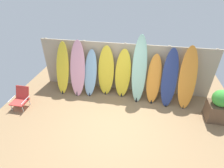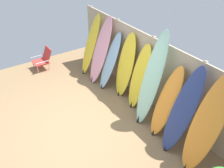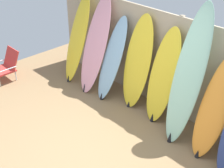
# 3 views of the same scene
# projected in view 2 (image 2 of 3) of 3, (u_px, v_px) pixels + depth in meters

# --- Properties ---
(ground) EXTENTS (7.68, 7.68, 0.00)m
(ground) POSITION_uv_depth(u_px,v_px,m) (80.00, 129.00, 5.73)
(ground) COLOR #8E704C
(fence_back) EXTENTS (6.08, 0.11, 1.80)m
(fence_back) POSITION_uv_depth(u_px,v_px,m) (150.00, 71.00, 6.16)
(fence_back) COLOR tan
(fence_back) RESTS_ON ground
(surfboard_yellow_0) EXTENTS (0.47, 0.70, 1.80)m
(surfboard_yellow_0) POSITION_uv_depth(u_px,v_px,m) (90.00, 45.00, 7.45)
(surfboard_yellow_0) COLOR yellow
(surfboard_yellow_0) RESTS_ON ground
(surfboard_pink_1) EXTENTS (0.60, 0.81, 1.87)m
(surfboard_pink_1) POSITION_uv_depth(u_px,v_px,m) (101.00, 51.00, 7.04)
(surfboard_pink_1) COLOR pink
(surfboard_pink_1) RESTS_ON ground
(surfboard_skyblue_2) EXTENTS (0.49, 0.70, 1.58)m
(surfboard_skyblue_2) POSITION_uv_depth(u_px,v_px,m) (110.00, 62.00, 6.82)
(surfboard_skyblue_2) COLOR #8CB7D6
(surfboard_skyblue_2) RESTS_ON ground
(surfboard_yellow_3) EXTENTS (0.57, 0.47, 1.73)m
(surfboard_yellow_3) POSITION_uv_depth(u_px,v_px,m) (125.00, 66.00, 6.46)
(surfboard_yellow_3) COLOR yellow
(surfboard_yellow_3) RESTS_ON ground
(surfboard_yellow_4) EXTENTS (0.58, 0.51, 1.67)m
(surfboard_yellow_4) POSITION_uv_depth(u_px,v_px,m) (139.00, 78.00, 6.05)
(surfboard_yellow_4) COLOR yellow
(surfboard_yellow_4) RESTS_ON ground
(surfboard_seafoam_5) EXTENTS (0.51, 0.72, 2.20)m
(surfboard_seafoam_5) POSITION_uv_depth(u_px,v_px,m) (151.00, 80.00, 5.47)
(surfboard_seafoam_5) COLOR #9ED6BC
(surfboard_seafoam_5) RESTS_ON ground
(surfboard_orange_6) EXTENTS (0.48, 0.68, 1.59)m
(surfboard_orange_6) POSITION_uv_depth(u_px,v_px,m) (166.00, 102.00, 5.28)
(surfboard_orange_6) COLOR orange
(surfboard_orange_6) RESTS_ON ground
(surfboard_navy_7) EXTENTS (0.52, 0.77, 1.84)m
(surfboard_navy_7) POSITION_uv_depth(u_px,v_px,m) (182.00, 111.00, 4.86)
(surfboard_navy_7) COLOR navy
(surfboard_navy_7) RESTS_ON ground
(surfboard_orange_8) EXTENTS (0.56, 0.75, 1.94)m
(surfboard_orange_8) POSITION_uv_depth(u_px,v_px,m) (206.00, 125.00, 4.46)
(surfboard_orange_8) COLOR orange
(surfboard_orange_8) RESTS_ON ground
(beach_chair) EXTENTS (0.50, 0.56, 0.65)m
(beach_chair) POSITION_uv_depth(u_px,v_px,m) (43.00, 59.00, 7.94)
(beach_chair) COLOR silver
(beach_chair) RESTS_ON ground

